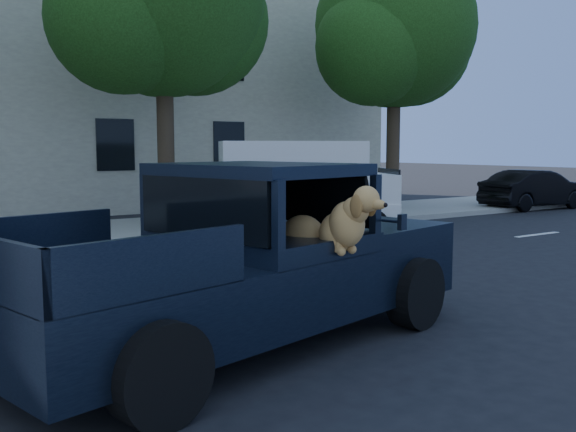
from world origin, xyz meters
name	(u,v)px	position (x,y,z in m)	size (l,w,h in m)	color
ground	(85,370)	(0.00, 0.00, 0.00)	(120.00, 120.00, 0.00)	black
lane_stripes	(149,283)	(2.00, 3.40, 0.01)	(21.60, 0.14, 0.01)	silver
street_tree_mid	(164,6)	(5.03, 9.62, 5.71)	(6.00, 5.20, 8.60)	#332619
street_tree_right	(395,36)	(13.03, 9.62, 5.71)	(6.00, 5.20, 8.60)	#332619
building_main	(23,74)	(3.00, 16.50, 4.50)	(26.00, 6.00, 9.00)	beige
pickup_truck	(236,286)	(1.56, -0.19, 0.66)	(5.82, 3.43, 1.96)	black
mail_truck	(303,194)	(7.23, 6.60, 0.99)	(4.56, 3.46, 2.27)	silver
parked_sedan	(535,190)	(17.67, 7.47, 0.67)	(4.09, 1.43, 1.35)	black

